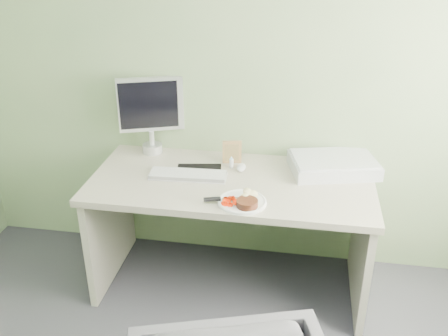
% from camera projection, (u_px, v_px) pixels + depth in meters
% --- Properties ---
extents(wall_back, '(3.50, 0.00, 3.50)m').
position_uv_depth(wall_back, '(242.00, 55.00, 2.88)').
color(wall_back, '#89A070').
rests_on(wall_back, floor).
extents(desk, '(1.60, 0.75, 0.73)m').
position_uv_depth(desk, '(231.00, 208.00, 2.90)').
color(desk, '#BEB69F').
rests_on(desk, floor).
extents(plate, '(0.25, 0.25, 0.01)m').
position_uv_depth(plate, '(242.00, 202.00, 2.58)').
color(plate, white).
rests_on(plate, desk).
extents(steak, '(0.12, 0.12, 0.04)m').
position_uv_depth(steak, '(247.00, 203.00, 2.52)').
color(steak, black).
rests_on(steak, plate).
extents(potato_pile, '(0.11, 0.09, 0.06)m').
position_uv_depth(potato_pile, '(247.00, 193.00, 2.60)').
color(potato_pile, tan).
rests_on(potato_pile, plate).
extents(carrot_heap, '(0.07, 0.06, 0.04)m').
position_uv_depth(carrot_heap, '(230.00, 200.00, 2.55)').
color(carrot_heap, '#FF2C05').
rests_on(carrot_heap, plate).
extents(steak_knife, '(0.23, 0.08, 0.02)m').
position_uv_depth(steak_knife, '(219.00, 199.00, 2.57)').
color(steak_knife, silver).
rests_on(steak_knife, plate).
extents(mousepad, '(0.29, 0.27, 0.00)m').
position_uv_depth(mousepad, '(199.00, 172.00, 2.90)').
color(mousepad, black).
rests_on(mousepad, desk).
extents(keyboard, '(0.44, 0.15, 0.02)m').
position_uv_depth(keyboard, '(188.00, 174.00, 2.85)').
color(keyboard, white).
rests_on(keyboard, desk).
extents(computer_mouse, '(0.05, 0.10, 0.03)m').
position_uv_depth(computer_mouse, '(241.00, 167.00, 2.93)').
color(computer_mouse, white).
rests_on(computer_mouse, desk).
extents(photo_frame, '(0.11, 0.03, 0.14)m').
position_uv_depth(photo_frame, '(232.00, 152.00, 2.99)').
color(photo_frame, olive).
rests_on(photo_frame, desk).
extents(eyedrop_bottle, '(0.03, 0.03, 0.07)m').
position_uv_depth(eyedrop_bottle, '(231.00, 162.00, 2.95)').
color(eyedrop_bottle, white).
rests_on(eyedrop_bottle, desk).
extents(scanner, '(0.55, 0.43, 0.08)m').
position_uv_depth(scanner, '(333.00, 165.00, 2.91)').
color(scanner, silver).
rests_on(scanner, desk).
extents(monitor, '(0.39, 0.17, 0.48)m').
position_uv_depth(monitor, '(151.00, 111.00, 3.06)').
color(monitor, silver).
rests_on(monitor, desk).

